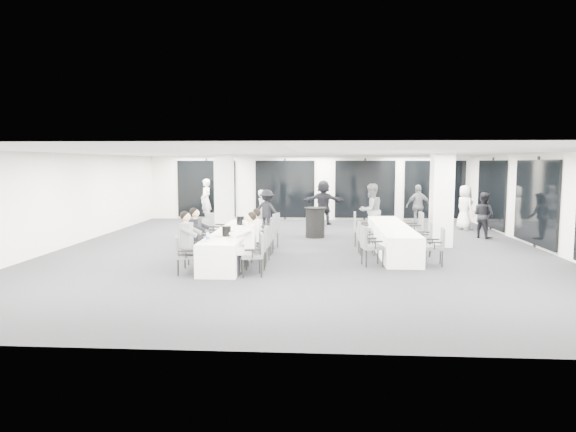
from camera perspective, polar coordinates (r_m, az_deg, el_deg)
name	(u,v)px	position (r m, az deg, el deg)	size (l,w,h in m)	color
room	(331,200)	(15.75, 4.76, 1.82)	(14.04, 16.04, 2.84)	#26262B
column_left	(224,194)	(18.15, -7.09, 2.39)	(0.60, 0.60, 2.80)	silver
column_right	(441,200)	(16.05, 16.69, 1.71)	(0.60, 0.60, 2.80)	silver
banquet_table_main	(234,244)	(13.64, -6.03, -3.12)	(0.90, 5.00, 0.75)	white
banquet_table_side	(392,238)	(14.86, 11.45, -2.46)	(0.90, 5.00, 0.75)	white
cocktail_table	(315,222)	(17.30, 3.03, -0.70)	(0.73, 0.73, 1.01)	black
chair_main_left_near	(183,253)	(11.84, -11.64, -4.02)	(0.53, 0.55, 0.87)	#515359
chair_main_left_second	(191,244)	(12.64, -10.68, -3.07)	(0.52, 0.57, 0.98)	#515359
chair_main_left_mid	(199,240)	(13.37, -9.87, -2.59)	(0.56, 0.60, 0.97)	#515359
chair_main_left_fourth	(208,234)	(14.44, -8.83, -1.98)	(0.56, 0.60, 0.95)	#515359
chair_main_left_far	(215,228)	(15.26, -8.16, -1.38)	(0.62, 0.65, 1.03)	#515359
chair_main_right_near	(255,252)	(11.46, -3.67, -3.96)	(0.58, 0.61, 0.96)	#515359
chair_main_right_second	(260,245)	(12.24, -3.17, -3.22)	(0.53, 0.59, 1.00)	#515359
chair_main_right_mid	(263,242)	(13.08, -2.77, -2.90)	(0.49, 0.54, 0.89)	#515359
chair_main_right_fourth	(268,235)	(14.10, -2.28, -2.15)	(0.49, 0.54, 0.93)	#515359
chair_main_right_far	(271,228)	(15.05, -1.87, -1.39)	(0.63, 0.66, 1.04)	#515359
chair_side_left_near	(369,243)	(12.69, 8.99, -3.01)	(0.57, 0.61, 0.98)	#515359
chair_side_left_mid	(364,236)	(14.26, 8.43, -2.20)	(0.47, 0.52, 0.90)	#515359
chair_side_left_far	(360,227)	(15.71, 7.95, -1.18)	(0.55, 0.60, 1.02)	#515359
chair_side_right_near	(437,244)	(13.10, 16.21, -3.01)	(0.52, 0.56, 0.93)	#515359
chair_side_right_mid	(426,236)	(14.37, 15.08, -2.17)	(0.57, 0.60, 0.94)	#515359
chair_side_right_far	(416,227)	(15.88, 14.02, -1.20)	(0.52, 0.59, 1.03)	#515359
seated_guest_a	(189,239)	(11.77, -10.91, -2.49)	(0.50, 0.38, 1.44)	slate
seated_guest_b	(198,234)	(12.57, -9.95, -1.94)	(0.50, 0.38, 1.44)	black
seated_guest_c	(248,240)	(11.42, -4.51, -2.66)	(0.50, 0.38, 1.44)	silver
seated_guest_d	(252,235)	(12.22, -3.97, -2.08)	(0.50, 0.38, 1.44)	silver
standing_guest_a	(263,207)	(19.26, -2.83, 0.99)	(0.62, 0.50, 1.70)	silver
standing_guest_b	(371,207)	(17.45, 9.20, 1.00)	(0.99, 0.61, 2.06)	slate
standing_guest_c	(267,208)	(18.69, -2.36, 0.90)	(1.13, 0.57, 1.74)	black
standing_guest_d	(418,203)	(20.67, 14.29, 1.40)	(1.10, 0.62, 1.87)	slate
standing_guest_e	(465,205)	(20.39, 19.07, 1.21)	(0.91, 0.56, 1.89)	silver
standing_guest_f	(323,199)	(20.86, 3.95, 1.85)	(1.88, 0.72, 2.05)	black
standing_guest_g	(206,197)	(22.40, -9.11, 2.08)	(0.75, 0.60, 2.05)	silver
standing_guest_h	(484,212)	(18.28, 20.90, 0.40)	(0.84, 0.51, 1.74)	black
ice_bucket_near	(227,231)	(12.45, -6.85, -1.69)	(0.22, 0.22, 0.25)	black
ice_bucket_far	(240,221)	(14.67, -5.32, -0.51)	(0.22, 0.22, 0.25)	black
water_bottle_a	(208,237)	(11.62, -8.92, -2.33)	(0.07, 0.07, 0.22)	silver
water_bottle_b	(244,224)	(14.05, -4.94, -0.87)	(0.07, 0.07, 0.21)	silver
water_bottle_c	(247,217)	(15.66, -4.60, -0.12)	(0.07, 0.07, 0.23)	silver
plate_a	(218,237)	(12.33, -7.80, -2.30)	(0.19, 0.19, 0.03)	white
plate_b	(230,238)	(12.11, -6.45, -2.43)	(0.19, 0.19, 0.03)	white
plate_c	(231,231)	(13.25, -6.33, -1.70)	(0.18, 0.18, 0.03)	white
wine_glass	(231,234)	(11.71, -6.40, -2.02)	(0.08, 0.08, 0.20)	silver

